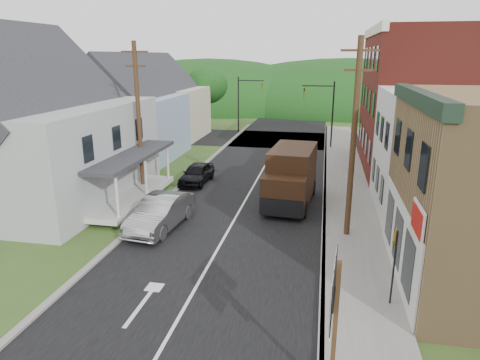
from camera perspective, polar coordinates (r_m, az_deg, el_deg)
The scene contains 24 objects.
ground at distance 18.19m, azimuth -3.75°, elevation -10.53°, with size 120.00×120.00×0.00m, color #2D4719.
road at distance 27.28m, azimuth 1.60°, elevation -1.20°, with size 9.00×90.00×0.02m, color black.
cross_road at distance 43.66m, azimuth 5.35°, elevation 5.41°, with size 60.00×9.00×0.02m, color black.
sidewalk_right at distance 25.08m, azimuth 14.26°, elevation -3.13°, with size 2.80×55.00×0.15m, color slate.
curb_right at distance 25.03m, azimuth 11.17°, elevation -2.97°, with size 0.20×55.00×0.15m, color slate.
curb_left at distance 26.57m, azimuth -9.07°, elevation -1.75°, with size 0.30×55.00×0.12m, color slate.
storefront_white at distance 24.71m, azimuth 27.43°, elevation 2.89°, with size 8.00×7.00×6.50m, color silver.
storefront_red at distance 33.57m, azimuth 23.51°, elevation 9.51°, with size 8.00×12.00×10.00m, color maroon.
house_gray at distance 27.39m, azimuth -25.65°, elevation 6.38°, with size 10.20×12.24×8.35m.
house_blue at distance 36.34m, azimuth -13.97°, elevation 8.70°, with size 7.14×8.16×7.28m.
house_cream at distance 44.78m, azimuth -9.70°, elevation 10.30°, with size 7.14×8.16×7.28m.
utility_pole_right at distance 19.54m, azimuth 14.90°, elevation 5.30°, with size 1.60×0.26×9.00m.
utility_pole_left at distance 26.25m, azimuth -13.35°, elevation 8.11°, with size 1.60×0.26×9.00m.
traffic_signal_right at distance 39.42m, azimuth 11.27°, elevation 9.52°, with size 2.87×0.20×6.00m.
traffic_signal_left at distance 47.17m, azimuth 0.63°, elevation 10.90°, with size 2.87×0.20×6.00m.
tree_left_b at distance 35.06m, azimuth -26.66°, elevation 9.18°, with size 4.80×4.80×6.94m.
tree_left_c at distance 42.65m, azimuth -22.47°, elevation 12.07°, with size 5.80×5.80×8.41m.
tree_left_d at distance 49.59m, azimuth -4.52°, elevation 12.42°, with size 4.80×4.80×6.94m.
forested_ridge at distance 71.27m, azimuth 7.74°, elevation 9.55°, with size 90.00×30.00×16.00m, color black.
silver_sedan at distance 21.29m, azimuth -10.50°, elevation -4.33°, with size 1.69×4.84×1.60m, color #A7A7AB.
dark_sedan at distance 28.43m, azimuth -5.78°, elevation 0.85°, with size 1.57×3.91×1.33m, color black.
delivery_van at distance 24.27m, azimuth 6.79°, elevation 0.44°, with size 2.76×5.87×3.19m.
route_sign_cluster at distance 10.68m, azimuth 12.42°, elevation -16.56°, with size 0.24×2.05×3.59m.
warning_sign at distance 15.03m, azimuth 19.89°, elevation -9.36°, with size 0.27×0.74×2.80m.
Camera 1 is at (4.28, -15.67, 8.20)m, focal length 32.00 mm.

